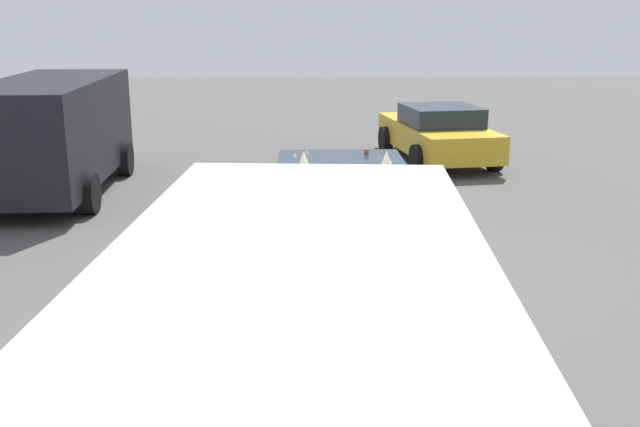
% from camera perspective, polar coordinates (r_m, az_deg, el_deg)
% --- Properties ---
extents(ground_plane, '(60.00, 60.00, 0.00)m').
position_cam_1_polar(ground_plane, '(9.83, 1.76, -5.05)').
color(ground_plane, '#514F4C').
extents(art_car_decorated, '(4.62, 2.12, 1.77)m').
position_cam_1_polar(art_car_decorated, '(9.67, 1.76, -0.71)').
color(art_car_decorated, beige).
rests_on(art_car_decorated, ground).
extents(parked_van_far_left, '(5.21, 2.35, 2.17)m').
position_cam_1_polar(parked_van_far_left, '(15.02, -19.86, 6.00)').
color(parked_van_far_left, black).
rests_on(parked_van_far_left, ground).
extents(parked_sedan_behind_left, '(4.37, 2.45, 1.31)m').
position_cam_1_polar(parked_sedan_behind_left, '(17.51, 9.03, 6.10)').
color(parked_sedan_behind_left, gold).
rests_on(parked_sedan_behind_left, ground).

